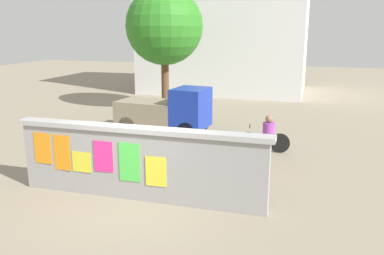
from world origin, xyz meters
The scene contains 8 objects.
ground centered at (0.00, 8.00, 0.00)m, with size 60.00×60.00×0.00m, color gray.
poster_wall centered at (-0.01, 0.00, 0.92)m, with size 6.35×0.42×1.79m.
auto_rickshaw_truck centered at (-1.51, 6.11, 0.90)m, with size 3.74×1.87×1.85m.
motorcycle centered at (-0.71, 2.31, 0.46)m, with size 1.87×0.70×0.87m.
bicycle_near centered at (2.40, 4.72, 0.36)m, with size 1.70×0.44×0.95m.
person_walking centered at (2.71, 3.03, 0.99)m, with size 0.43×0.43×1.62m.
tree_roadside centered at (-3.22, 10.51, 4.12)m, with size 3.74×3.74×6.01m.
building_background centered at (-1.79, 18.22, 4.26)m, with size 10.41×7.19×8.48m.
Camera 1 is at (3.84, -8.44, 4.01)m, focal length 37.99 mm.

